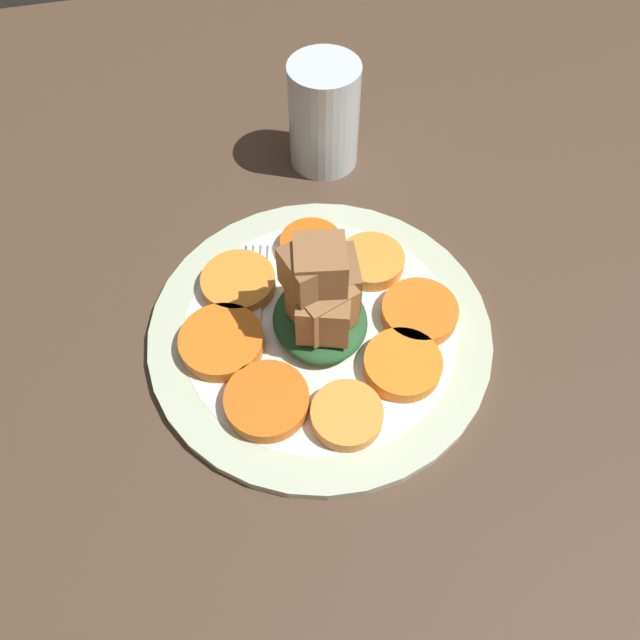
% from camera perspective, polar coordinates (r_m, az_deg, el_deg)
% --- Properties ---
extents(table_slab, '(1.20, 1.20, 0.02)m').
position_cam_1_polar(table_slab, '(0.55, 0.00, -1.81)').
color(table_slab, '#4C3828').
rests_on(table_slab, ground).
extents(plate, '(0.29, 0.29, 0.01)m').
position_cam_1_polar(plate, '(0.54, 0.00, -0.95)').
color(plate, beige).
rests_on(plate, table_slab).
extents(carrot_slice_0, '(0.06, 0.06, 0.01)m').
position_cam_1_polar(carrot_slice_0, '(0.58, -0.82, 6.87)').
color(carrot_slice_0, orange).
rests_on(carrot_slice_0, plate).
extents(carrot_slice_1, '(0.07, 0.07, 0.01)m').
position_cam_1_polar(carrot_slice_1, '(0.56, -7.47, 3.43)').
color(carrot_slice_1, orange).
rests_on(carrot_slice_1, plate).
extents(carrot_slice_2, '(0.07, 0.07, 0.01)m').
position_cam_1_polar(carrot_slice_2, '(0.52, -9.00, -1.83)').
color(carrot_slice_2, orange).
rests_on(carrot_slice_2, plate).
extents(carrot_slice_3, '(0.07, 0.07, 0.01)m').
position_cam_1_polar(carrot_slice_3, '(0.49, -4.88, -7.36)').
color(carrot_slice_3, orange).
rests_on(carrot_slice_3, plate).
extents(carrot_slice_4, '(0.06, 0.06, 0.01)m').
position_cam_1_polar(carrot_slice_4, '(0.48, 2.16, -8.75)').
color(carrot_slice_4, orange).
rests_on(carrot_slice_4, plate).
extents(carrot_slice_5, '(0.06, 0.06, 0.01)m').
position_cam_1_polar(carrot_slice_5, '(0.51, 7.56, -4.05)').
color(carrot_slice_5, orange).
rests_on(carrot_slice_5, plate).
extents(carrot_slice_6, '(0.07, 0.07, 0.01)m').
position_cam_1_polar(carrot_slice_6, '(0.54, 9.08, 0.72)').
color(carrot_slice_6, orange).
rests_on(carrot_slice_6, plate).
extents(carrot_slice_7, '(0.06, 0.06, 0.01)m').
position_cam_1_polar(carrot_slice_7, '(0.57, 4.72, 5.39)').
color(carrot_slice_7, orange).
rests_on(carrot_slice_7, plate).
extents(center_pile, '(0.09, 0.08, 0.10)m').
position_cam_1_polar(center_pile, '(0.50, 0.06, 1.98)').
color(center_pile, '#235128').
rests_on(center_pile, plate).
extents(fork, '(0.18, 0.06, 0.00)m').
position_cam_1_polar(fork, '(0.54, -6.04, -0.06)').
color(fork, silver).
rests_on(fork, plate).
extents(water_glass, '(0.07, 0.07, 0.11)m').
position_cam_1_polar(water_glass, '(0.65, 0.36, 18.18)').
color(water_glass, silver).
rests_on(water_glass, table_slab).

